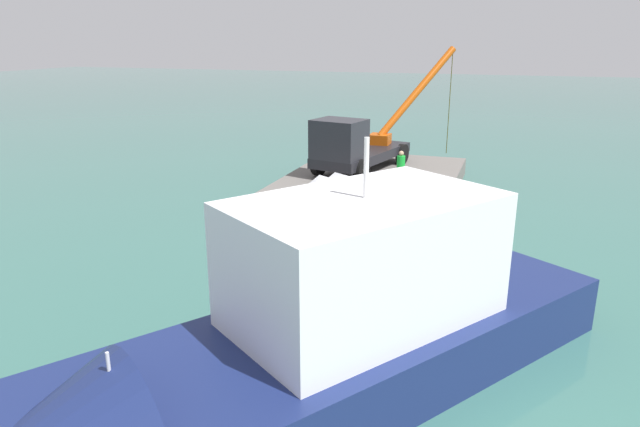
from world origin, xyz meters
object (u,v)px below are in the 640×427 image
crane_truck (357,144)px  dock_worker (401,170)px  salvaged_car (312,214)px  moored_yacht (261,387)px

crane_truck → dock_worker: bearing=45.3°
dock_worker → salvaged_car: dock_worker is taller
crane_truck → dock_worker: size_ratio=5.43×
crane_truck → salvaged_car: crane_truck is taller
dock_worker → salvaged_car: size_ratio=0.37×
crane_truck → salvaged_car: (6.48, 0.09, -1.50)m
crane_truck → salvaged_car: bearing=0.8°
dock_worker → salvaged_car: bearing=-32.8°
crane_truck → salvaged_car: 6.65m
dock_worker → moored_yacht: bearing=1.1°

